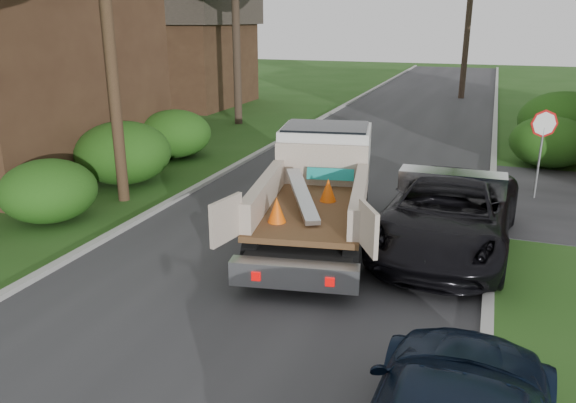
{
  "coord_description": "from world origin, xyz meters",
  "views": [
    {
      "loc": [
        3.77,
        -7.39,
        4.76
      ],
      "look_at": [
        0.07,
        2.92,
        1.2
      ],
      "focal_mm": 35.0,
      "sensor_mm": 36.0,
      "label": 1
    }
  ],
  "objects_px": {
    "house_left_far": "(179,51)",
    "black_pickup": "(448,213)",
    "stop_sign": "(543,136)",
    "flatbed_truck": "(320,178)",
    "utility_pole": "(106,2)"
  },
  "relations": [
    {
      "from": "stop_sign",
      "to": "flatbed_truck",
      "type": "xyz_separation_m",
      "value": [
        -4.97,
        -4.32,
        -0.53
      ]
    },
    {
      "from": "stop_sign",
      "to": "flatbed_truck",
      "type": "distance_m",
      "value": 6.61
    },
    {
      "from": "utility_pole",
      "to": "house_left_far",
      "type": "xyz_separation_m",
      "value": [
        -8.02,
        17.02,
        -2.12
      ]
    },
    {
      "from": "utility_pole",
      "to": "black_pickup",
      "type": "xyz_separation_m",
      "value": [
        8.65,
        -0.48,
        -4.38
      ]
    },
    {
      "from": "utility_pole",
      "to": "black_pickup",
      "type": "relative_size",
      "value": 1.75
    },
    {
      "from": "utility_pole",
      "to": "flatbed_truck",
      "type": "distance_m",
      "value": 6.94
    },
    {
      "from": "black_pickup",
      "to": "stop_sign",
      "type": "bearing_deg",
      "value": 69.7
    },
    {
      "from": "stop_sign",
      "to": "flatbed_truck",
      "type": "height_order",
      "value": "stop_sign"
    },
    {
      "from": "utility_pole",
      "to": "flatbed_truck",
      "type": "height_order",
      "value": "utility_pole"
    },
    {
      "from": "utility_pole",
      "to": "house_left_far",
      "type": "bearing_deg",
      "value": 115.23
    },
    {
      "from": "black_pickup",
      "to": "utility_pole",
      "type": "bearing_deg",
      "value": -179.22
    },
    {
      "from": "house_left_far",
      "to": "black_pickup",
      "type": "xyz_separation_m",
      "value": [
        16.67,
        -17.5,
        -2.26
      ]
    },
    {
      "from": "stop_sign",
      "to": "black_pickup",
      "type": "xyz_separation_m",
      "value": [
        -2.03,
        -4.5,
        -0.98
      ]
    },
    {
      "from": "stop_sign",
      "to": "house_left_far",
      "type": "relative_size",
      "value": 0.33
    },
    {
      "from": "flatbed_truck",
      "to": "black_pickup",
      "type": "height_order",
      "value": "flatbed_truck"
    }
  ]
}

